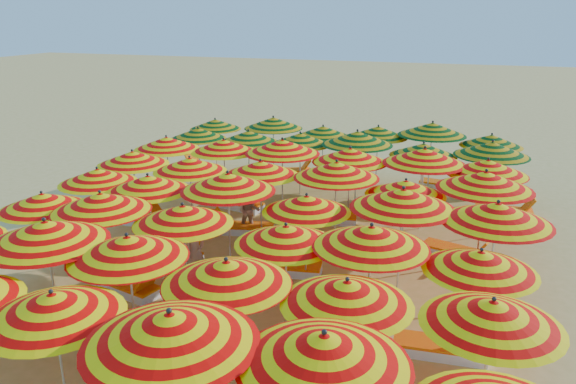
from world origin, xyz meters
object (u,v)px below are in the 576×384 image
object	(u,v)px
umbrella_21	(307,204)
lounger_8	(442,348)
umbrella_16	(371,237)
umbrella_28	(406,188)
umbrella_40	(423,150)
umbrella_29	(485,181)
umbrella_18	(98,176)
lounger_11	(118,216)
umbrella_47	(491,141)
lounger_3	(35,325)
lounger_4	(103,340)
umbrella_45	(378,132)
lounger_7	(127,286)
lounger_18	(202,166)
lounger_10	(285,267)
umbrella_10	(347,293)
umbrella_13	(101,202)
umbrella_20	(228,182)
umbrella_15	(286,235)
lounger_13	(243,228)
umbrella_43	(273,123)
umbrella_30	(167,143)
umbrella_41	(492,149)
umbrella_8	(128,247)
beachgoer_a	(195,252)
umbrella_14	(183,215)
beachgoer_b	(249,211)
umbrella_24	(133,158)
lounger_12	(175,222)
umbrella_44	(323,131)
umbrella_26	(260,168)
umbrella_19	(148,183)
umbrella_12	(42,201)
umbrella_33	(350,155)
umbrella_37	(248,137)
umbrella_32	(282,147)
umbrella_3	(170,328)
umbrella_9	(226,273)
umbrella_27	(336,170)
umbrella_34	(425,156)
lounger_20	(445,185)
umbrella_42	(215,124)
lounger_14	(457,252)
umbrella_22	(403,199)
lounger_15	(240,204)
lounger_21	(501,192)
umbrella_46	(432,129)
umbrella_38	(300,139)
lounger_9	(172,254)

from	to	relation	value
umbrella_21	lounger_8	xyz separation A→B (m)	(3.34, -2.12, -1.78)
umbrella_16	umbrella_28	world-z (taller)	umbrella_16
umbrella_40	umbrella_29	bearing A→B (deg)	-63.13
umbrella_18	lounger_11	xyz separation A→B (m)	(-0.72, 1.64, -1.79)
umbrella_47	umbrella_16	bearing A→B (deg)	-102.02
lounger_3	lounger_4	xyz separation A→B (m)	(1.63, 0.00, 0.00)
lounger_4	umbrella_45	bearing A→B (deg)	-88.26
lounger_7	lounger_18	bearing A→B (deg)	121.82
lounger_10	umbrella_10	bearing A→B (deg)	112.32
umbrella_13	umbrella_20	xyz separation A→B (m)	(2.19, 2.02, 0.10)
umbrella_15	lounger_13	size ratio (longest dim) A/B	1.41
umbrella_43	lounger_18	size ratio (longest dim) A/B	1.30
umbrella_30	umbrella_41	distance (m)	10.33
umbrella_8	beachgoer_a	world-z (taller)	umbrella_8
umbrella_14	beachgoer_b	world-z (taller)	umbrella_14
umbrella_24	lounger_3	xyz separation A→B (m)	(1.61, -6.09, -1.84)
umbrella_30	lounger_12	size ratio (longest dim) A/B	1.58
umbrella_44	umbrella_26	bearing A→B (deg)	-91.42
umbrella_19	umbrella_20	world-z (taller)	umbrella_20
umbrella_12	umbrella_16	distance (m)	7.80
umbrella_33	lounger_4	size ratio (longest dim) A/B	1.34
umbrella_21	umbrella_37	xyz separation A→B (m)	(-4.03, 6.10, 0.04)
umbrella_8	umbrella_12	world-z (taller)	umbrella_8
umbrella_8	umbrella_32	bearing A→B (deg)	88.99
umbrella_29	umbrella_16	bearing A→B (deg)	-115.27
umbrella_3	lounger_3	distance (m)	5.39
umbrella_9	umbrella_26	bearing A→B (deg)	106.92
umbrella_47	lounger_11	distance (m)	12.54
umbrella_26	umbrella_43	distance (m)	6.18
umbrella_13	umbrella_40	world-z (taller)	umbrella_13
umbrella_10	umbrella_27	distance (m)	6.50
umbrella_34	umbrella_43	size ratio (longest dim) A/B	1.32
lounger_3	lounger_4	size ratio (longest dim) A/B	1.00
umbrella_40	beachgoer_a	world-z (taller)	umbrella_40
lounger_20	umbrella_21	bearing A→B (deg)	-97.70
umbrella_32	umbrella_41	size ratio (longest dim) A/B	0.89
umbrella_42	umbrella_47	xyz separation A→B (m)	(10.31, 0.14, 0.07)
lounger_12	umbrella_40	bearing A→B (deg)	-151.26
umbrella_18	lounger_14	world-z (taller)	umbrella_18
umbrella_19	lounger_4	distance (m)	4.61
umbrella_22	lounger_15	size ratio (longest dim) A/B	1.71
lounger_4	lounger_21	distance (m)	14.32
umbrella_37	lounger_7	size ratio (longest dim) A/B	1.23
umbrella_46	lounger_15	bearing A→B (deg)	-143.49
umbrella_16	lounger_3	distance (m)	6.95
umbrella_38	beachgoer_b	bearing A→B (deg)	-93.80
lounger_7	lounger_20	size ratio (longest dim) A/B	1.01
umbrella_44	lounger_9	world-z (taller)	umbrella_44
umbrella_8	umbrella_43	distance (m)	12.01
umbrella_45	umbrella_15	bearing A→B (deg)	-89.88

